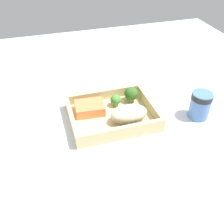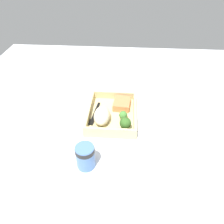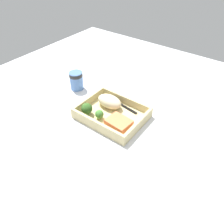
{
  "view_description": "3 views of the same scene",
  "coord_description": "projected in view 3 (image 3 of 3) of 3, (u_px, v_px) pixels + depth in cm",
  "views": [
    {
      "loc": [
        -19.02,
        -63.05,
        53.42
      ],
      "look_at": [
        0.0,
        0.0,
        2.7
      ],
      "focal_mm": 42.0,
      "sensor_mm": 36.0,
      "label": 1
    },
    {
      "loc": [
        74.44,
        5.35,
        61.85
      ],
      "look_at": [
        0.0,
        0.0,
        2.7
      ],
      "focal_mm": 35.0,
      "sensor_mm": 36.0,
      "label": 2
    },
    {
      "loc": [
        -41.98,
        55.91,
        61.14
      ],
      "look_at": [
        0.0,
        0.0,
        2.7
      ],
      "focal_mm": 35.0,
      "sensor_mm": 36.0,
      "label": 3
    }
  ],
  "objects": [
    {
      "name": "paper_cup",
      "position": [
        76.0,
        80.0,
        1.06
      ],
      "size": [
        6.6,
        6.6,
        9.02
      ],
      "color": "#4E75B2",
      "rests_on": "ground_plane"
    },
    {
      "name": "mashed_potatoes",
      "position": [
        110.0,
        101.0,
        0.95
      ],
      "size": [
        11.6,
        6.85,
        5.39
      ],
      "primitive_type": "ellipsoid",
      "color": "beige",
      "rests_on": "takeout_tray"
    },
    {
      "name": "fork",
      "position": [
        121.0,
        105.0,
        0.97
      ],
      "size": [
        15.88,
        3.62,
        0.44
      ],
      "color": "black",
      "rests_on": "takeout_tray"
    },
    {
      "name": "ground_plane",
      "position": [
        112.0,
        119.0,
        0.93
      ],
      "size": [
        160.0,
        160.0,
        2.0
      ],
      "primitive_type": "cube",
      "color": "silver"
    },
    {
      "name": "broccoli_floret_2",
      "position": [
        99.0,
        114.0,
        0.89
      ],
      "size": [
        3.54,
        3.54,
        4.08
      ],
      "color": "#7CA455",
      "rests_on": "takeout_tray"
    },
    {
      "name": "tray_rim",
      "position": [
        112.0,
        112.0,
        0.91
      ],
      "size": [
        26.98,
        21.25,
        3.5
      ],
      "color": "#C9B881",
      "rests_on": "takeout_tray"
    },
    {
      "name": "broccoli_floret_1",
      "position": [
        87.0,
        109.0,
        0.91
      ],
      "size": [
        4.69,
        4.69,
        5.4
      ],
      "color": "#739C57",
      "rests_on": "takeout_tray"
    },
    {
      "name": "salmon_fillet",
      "position": [
        119.0,
        123.0,
        0.86
      ],
      "size": [
        9.75,
        8.03,
        3.13
      ],
      "primitive_type": "cube",
      "rotation": [
        0.0,
        0.0,
        -0.08
      ],
      "color": "#ED7B49",
      "rests_on": "takeout_tray"
    },
    {
      "name": "receipt_slip",
      "position": [
        55.0,
        145.0,
        0.8
      ],
      "size": [
        11.94,
        17.44,
        0.24
      ],
      "primitive_type": "cube",
      "rotation": [
        0.0,
        0.0,
        -0.21
      ],
      "color": "white",
      "rests_on": "ground_plane"
    },
    {
      "name": "takeout_tray",
      "position": [
        112.0,
        116.0,
        0.92
      ],
      "size": [
        26.98,
        21.25,
        1.2
      ],
      "primitive_type": "cube",
      "color": "#C9B881",
      "rests_on": "ground_plane"
    }
  ]
}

